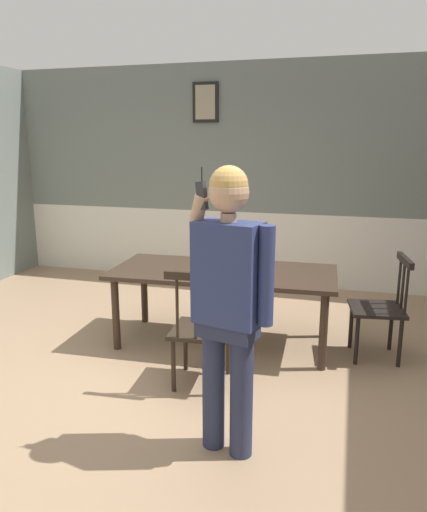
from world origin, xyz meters
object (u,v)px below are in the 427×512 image
Objects in this scene: person_figure at (229,294)px; dining_table at (223,278)px; chair_near_window at (201,329)px; chair_by_doorway at (381,308)px.

dining_table is at bearing -61.19° from person_figure.
chair_near_window reaches higher than dining_table.
chair_by_doorway is at bearing 2.94° from dining_table.
person_figure is (-0.97, -1.68, 0.56)m from chair_by_doorway.
person_figure reaches higher than chair_near_window.
dining_table is 2.17× the size of chair_near_window.
person_figure reaches higher than dining_table.
dining_table is at bearing 84.89° from chair_by_doorway.
person_figure is at bearing 142.07° from chair_by_doorway.
chair_by_doorway is at bearing 29.31° from chair_near_window.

